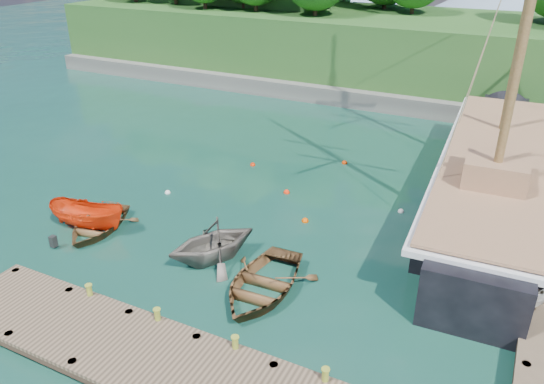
% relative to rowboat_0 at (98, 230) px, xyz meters
% --- Properties ---
extents(ground, '(160.00, 160.00, 0.00)m').
position_rel_rowboat_0_xyz_m(ground, '(7.78, 0.74, 0.00)').
color(ground, '#113B2C').
rests_on(ground, ground).
extents(dock_near, '(20.00, 3.20, 1.10)m').
position_rel_rowboat_0_xyz_m(dock_near, '(9.78, -5.76, 0.43)').
color(dock_near, '#433629').
rests_on(dock_near, ground).
extents(bollard_0, '(0.26, 0.26, 0.45)m').
position_rel_rowboat_0_xyz_m(bollard_0, '(3.78, -4.36, 0.00)').
color(bollard_0, olive).
rests_on(bollard_0, ground).
extents(bollard_1, '(0.26, 0.26, 0.45)m').
position_rel_rowboat_0_xyz_m(bollard_1, '(6.78, -4.36, 0.00)').
color(bollard_1, olive).
rests_on(bollard_1, ground).
extents(bollard_2, '(0.26, 0.26, 0.45)m').
position_rel_rowboat_0_xyz_m(bollard_2, '(9.78, -4.36, 0.00)').
color(bollard_2, olive).
rests_on(bollard_2, ground).
extents(rowboat_0, '(3.45, 4.35, 0.81)m').
position_rel_rowboat_0_xyz_m(rowboat_0, '(0.00, 0.00, 0.00)').
color(rowboat_0, brown).
rests_on(rowboat_0, ground).
extents(rowboat_1, '(4.80, 4.98, 2.01)m').
position_rel_rowboat_0_xyz_m(rowboat_1, '(6.00, 0.30, 0.00)').
color(rowboat_1, '#655D55').
rests_on(rowboat_1, ground).
extents(rowboat_2, '(3.60, 4.92, 0.99)m').
position_rel_rowboat_0_xyz_m(rowboat_2, '(8.84, -0.74, 0.00)').
color(rowboat_2, brown).
rests_on(rowboat_2, ground).
extents(motorboat_orange, '(4.01, 1.97, 1.48)m').
position_rel_rowboat_0_xyz_m(motorboat_orange, '(-0.50, -0.01, 0.00)').
color(motorboat_orange, '#EF370C').
rests_on(motorboat_orange, ground).
extents(cabin_boat_white, '(3.51, 4.96, 1.80)m').
position_rel_rowboat_0_xyz_m(cabin_boat_white, '(17.78, 2.85, 0.00)').
color(cabin_boat_white, silver).
rests_on(cabin_boat_white, ground).
extents(schooner, '(5.97, 27.88, 20.48)m').
position_rel_rowboat_0_xyz_m(schooner, '(15.67, 10.77, 1.14)').
color(schooner, black).
rests_on(schooner, ground).
extents(mooring_buoy_0, '(0.29, 0.29, 0.29)m').
position_rel_rowboat_0_xyz_m(mooring_buoy_0, '(0.53, 4.54, 0.00)').
color(mooring_buoy_0, white).
rests_on(mooring_buoy_0, ground).
extents(mooring_buoy_1, '(0.32, 0.32, 0.32)m').
position_rel_rowboat_0_xyz_m(mooring_buoy_1, '(6.09, 7.32, 0.00)').
color(mooring_buoy_1, '#FA2806').
rests_on(mooring_buoy_1, ground).
extents(mooring_buoy_2, '(0.33, 0.33, 0.33)m').
position_rel_rowboat_0_xyz_m(mooring_buoy_2, '(8.16, 4.97, 0.00)').
color(mooring_buoy_2, '#DE4800').
rests_on(mooring_buoy_2, ground).
extents(mooring_buoy_3, '(0.30, 0.30, 0.30)m').
position_rel_rowboat_0_xyz_m(mooring_buoy_3, '(11.97, 7.91, 0.00)').
color(mooring_buoy_3, silver).
rests_on(mooring_buoy_3, ground).
extents(mooring_buoy_4, '(0.31, 0.31, 0.31)m').
position_rel_rowboat_0_xyz_m(mooring_buoy_4, '(2.78, 9.73, 0.00)').
color(mooring_buoy_4, red).
rests_on(mooring_buoy_4, ground).
extents(mooring_buoy_5, '(0.33, 0.33, 0.33)m').
position_rel_rowboat_0_xyz_m(mooring_buoy_5, '(7.49, 12.40, 0.00)').
color(mooring_buoy_5, red).
rests_on(mooring_buoy_5, ground).
extents(headland, '(51.00, 19.31, 12.90)m').
position_rel_rowboat_0_xyz_m(headland, '(-5.09, 32.10, 5.54)').
color(headland, '#474744').
rests_on(headland, ground).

